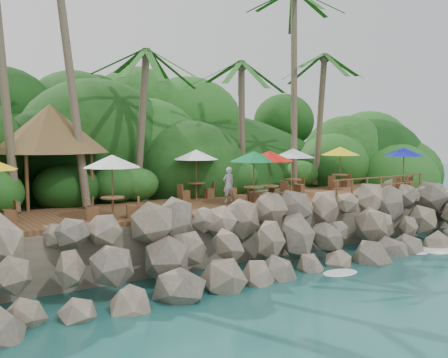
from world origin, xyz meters
TOP-DOWN VIEW (x-y plane):
  - ground at (0.00, 0.00)m, footprint 140.00×140.00m
  - land_base at (0.00, 16.00)m, footprint 32.00×25.20m
  - jungle_hill at (0.00, 23.50)m, footprint 44.80×28.00m
  - seawall at (0.00, 2.00)m, footprint 29.00×4.00m
  - terrace at (0.00, 6.00)m, footprint 26.00×5.00m
  - jungle_foliage at (0.00, 15.00)m, footprint 44.00×16.00m
  - foam_line at (0.00, 0.30)m, footprint 25.20×0.80m
  - palms at (0.05, 8.81)m, footprint 24.54×7.44m
  - palapa at (-7.12, 9.59)m, footprint 5.28×5.28m
  - dining_clusters at (-0.24, 5.68)m, footprint 25.34×5.48m
  - railing at (8.46, 3.65)m, footprint 7.20×0.10m
  - waiter at (0.16, 5.85)m, footprint 0.61×0.41m

SIDE VIEW (x-z plane):
  - ground at x=0.00m, z-range 0.00..0.00m
  - jungle_hill at x=0.00m, z-range -7.70..7.70m
  - jungle_foliage at x=0.00m, z-range -6.00..6.00m
  - foam_line at x=0.00m, z-range 0.00..0.06m
  - land_base at x=0.00m, z-range 0.00..2.10m
  - seawall at x=0.00m, z-range 0.00..2.30m
  - terrace at x=0.00m, z-range 2.10..2.30m
  - railing at x=8.46m, z-range 2.41..3.41m
  - waiter at x=0.16m, z-range 2.30..3.97m
  - dining_clusters at x=-0.24m, z-range 3.11..5.58m
  - palapa at x=-7.12m, z-range 3.49..8.09m
  - palms at x=0.05m, z-range 4.86..18.79m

